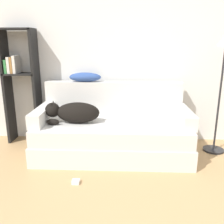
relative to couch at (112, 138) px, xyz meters
The scene contains 11 objects.
wall_back 1.28m from the couch, 86.06° to the left, with size 7.12×0.06×2.70m.
couch is the anchor object (origin of this frame).
couch_backrest 0.58m from the couch, 90.00° to the left, with size 1.83×0.15×0.44m.
couch_arm_left 0.91m from the couch, behind, with size 0.15×0.73×0.17m.
couch_arm_right 0.91m from the couch, ahead, with size 0.15×0.73×0.17m.
dog 0.59m from the couch, behind, with size 0.66×0.25×0.26m.
laptop 0.26m from the couch, 37.29° to the right, with size 0.38×0.26×0.02m.
throw_pillow 0.89m from the couch, 135.52° to the left, with size 0.43×0.17×0.12m.
bookshelf 1.49m from the couch, 162.62° to the left, with size 0.45×0.26×1.55m.
floor_lamp 1.62m from the couch, ahead, with size 0.27×0.27×1.50m.
power_adapter 0.81m from the couch, 115.29° to the right, with size 0.07×0.07×0.04m.
Camera 1 is at (0.09, -0.52, 1.37)m, focal length 40.00 mm.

